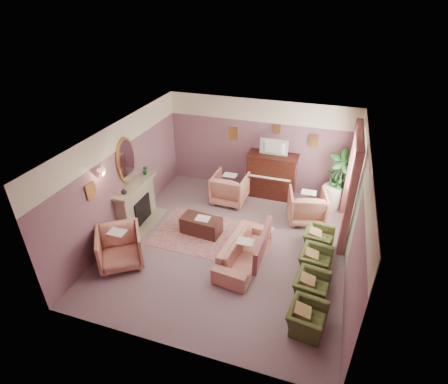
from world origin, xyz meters
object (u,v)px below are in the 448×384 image
(olive_chair_a, at_px, (307,315))
(piano, at_px, (271,176))
(side_table, at_px, (331,197))
(television, at_px, (273,147))
(floral_armchair_left, at_px, (230,187))
(olive_chair_b, at_px, (312,284))
(floral_armchair_right, at_px, (307,205))
(sofa, at_px, (245,247))
(olive_chair_c, at_px, (316,258))
(coffee_table, at_px, (201,225))
(olive_chair_d, at_px, (319,236))
(floral_armchair_front, at_px, (120,246))

(olive_chair_a, bearing_deg, piano, 109.31)
(olive_chair_a, relative_size, side_table, 1.06)
(television, bearing_deg, floral_armchair_left, -147.47)
(piano, height_order, television, television)
(olive_chair_b, bearing_deg, floral_armchair_right, 98.80)
(sofa, bearing_deg, olive_chair_c, 8.23)
(olive_chair_a, xyz_separation_m, side_table, (0.18, 4.37, 0.03))
(olive_chair_c, bearing_deg, floral_armchair_right, 102.55)
(television, distance_m, olive_chair_b, 4.20)
(television, relative_size, olive_chair_b, 1.07)
(floral_armchair_right, bearing_deg, olive_chair_a, -83.23)
(olive_chair_c, relative_size, side_table, 1.06)
(coffee_table, bearing_deg, olive_chair_a, -36.20)
(floral_armchair_right, distance_m, olive_chair_c, 1.93)
(television, bearing_deg, sofa, -89.39)
(sofa, relative_size, olive_chair_d, 2.65)
(olive_chair_a, bearing_deg, floral_armchair_left, 124.88)
(television, relative_size, sofa, 0.40)
(olive_chair_b, xyz_separation_m, side_table, (0.18, 3.55, 0.03))
(floral_armchair_right, height_order, olive_chair_d, floral_armchair_right)
(floral_armchair_left, height_order, floral_armchair_front, same)
(sofa, height_order, floral_armchair_left, floral_armchair_left)
(olive_chair_b, relative_size, olive_chair_c, 1.00)
(floral_armchair_front, bearing_deg, olive_chair_d, 25.13)
(coffee_table, xyz_separation_m, floral_armchair_front, (-1.31, -1.63, 0.26))
(coffee_table, height_order, olive_chair_d, olive_chair_d)
(piano, distance_m, coffee_table, 2.78)
(television, distance_m, olive_chair_d, 2.88)
(coffee_table, relative_size, sofa, 0.51)
(piano, relative_size, olive_chair_c, 1.88)
(television, distance_m, olive_chair_c, 3.50)
(olive_chair_a, distance_m, olive_chair_b, 0.82)
(piano, xyz_separation_m, olive_chair_d, (1.59, -2.08, -0.33))
(sofa, bearing_deg, piano, 90.60)
(coffee_table, relative_size, olive_chair_b, 1.34)
(olive_chair_b, bearing_deg, olive_chair_a, -90.00)
(floral_armchair_right, relative_size, side_table, 1.40)
(floral_armchair_right, bearing_deg, piano, 138.92)
(piano, distance_m, side_table, 1.81)
(piano, height_order, side_table, piano)
(piano, xyz_separation_m, olive_chair_a, (1.59, -4.54, -0.33))
(floral_armchair_right, relative_size, olive_chair_a, 1.31)
(coffee_table, bearing_deg, floral_armchair_right, 29.48)
(floral_armchair_front, relative_size, olive_chair_b, 1.31)
(piano, distance_m, olive_chair_d, 2.64)
(floral_armchair_left, distance_m, side_table, 2.89)
(floral_armchair_right, relative_size, floral_armchair_front, 1.00)
(floral_armchair_right, bearing_deg, olive_chair_b, -81.20)
(floral_armchair_front, bearing_deg, olive_chair_a, -6.63)
(olive_chair_b, bearing_deg, floral_armchair_left, 131.61)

